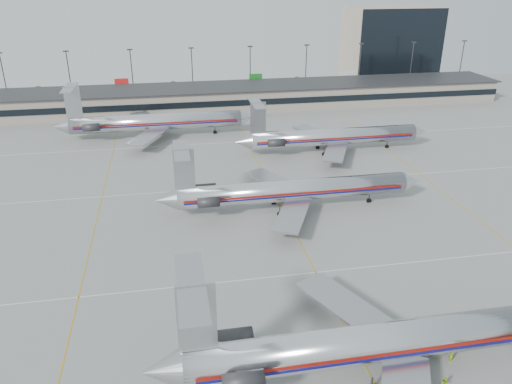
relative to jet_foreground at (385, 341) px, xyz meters
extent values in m
plane|color=gray|center=(-1.28, 8.06, -3.62)|extent=(260.00, 260.00, 0.00)
cube|color=silver|center=(-1.28, 18.06, -3.61)|extent=(160.00, 0.15, 0.02)
cube|color=gray|center=(-1.28, 106.06, -0.62)|extent=(160.00, 16.00, 6.00)
cube|color=black|center=(-1.28, 97.96, -0.42)|extent=(160.00, 0.20, 1.60)
cube|color=#2D2D30|center=(-1.28, 106.06, 2.48)|extent=(162.00, 17.00, 0.30)
cylinder|color=#38383D|center=(-64.28, 120.06, 3.88)|extent=(0.30, 0.30, 15.00)
cylinder|color=#38383D|center=(-46.28, 120.06, 3.88)|extent=(0.30, 0.30, 15.00)
cube|color=#2D2D30|center=(-46.28, 120.06, 11.48)|extent=(1.60, 0.40, 0.35)
cylinder|color=#38383D|center=(-28.28, 120.06, 3.88)|extent=(0.30, 0.30, 15.00)
cube|color=#2D2D30|center=(-28.28, 120.06, 11.48)|extent=(1.60, 0.40, 0.35)
cylinder|color=#38383D|center=(-10.28, 120.06, 3.88)|extent=(0.30, 0.30, 15.00)
cube|color=#2D2D30|center=(-10.28, 120.06, 11.48)|extent=(1.60, 0.40, 0.35)
cylinder|color=#38383D|center=(7.72, 120.06, 3.88)|extent=(0.30, 0.30, 15.00)
cube|color=#2D2D30|center=(7.72, 120.06, 11.48)|extent=(1.60, 0.40, 0.35)
cylinder|color=#38383D|center=(25.72, 120.06, 3.88)|extent=(0.30, 0.30, 15.00)
cube|color=#2D2D30|center=(25.72, 120.06, 11.48)|extent=(1.60, 0.40, 0.35)
cylinder|color=#38383D|center=(43.72, 120.06, 3.88)|extent=(0.30, 0.30, 15.00)
cube|color=#2D2D30|center=(43.72, 120.06, 11.48)|extent=(1.60, 0.40, 0.35)
cylinder|color=#38383D|center=(61.72, 120.06, 3.88)|extent=(0.30, 0.30, 15.00)
cube|color=#2D2D30|center=(61.72, 120.06, 11.48)|extent=(1.60, 0.40, 0.35)
cylinder|color=#38383D|center=(79.72, 120.06, 3.88)|extent=(0.30, 0.30, 15.00)
cube|color=#2D2D30|center=(79.72, 120.06, 11.48)|extent=(1.60, 0.40, 0.35)
cube|color=tan|center=(60.72, 136.06, 8.88)|extent=(30.00, 20.00, 25.00)
cylinder|color=silver|center=(1.00, 0.00, -0.06)|extent=(40.77, 3.77, 3.77)
cone|color=#A9A9AE|center=(-21.21, 0.00, -0.06)|extent=(3.67, 3.77, 3.77)
cube|color=maroon|center=(1.00, -1.89, 0.10)|extent=(38.73, 0.05, 0.36)
cube|color=#0E0F62|center=(1.00, -1.89, -0.31)|extent=(38.73, 0.05, 0.29)
cube|color=#A9A9AE|center=(-1.03, 7.14, -1.07)|extent=(9.48, 13.82, 0.33)
cube|color=#A9A9AE|center=(-17.85, 0.00, 5.29)|extent=(3.47, 0.25, 6.93)
cube|color=#A9A9AE|center=(-18.16, 0.00, 8.56)|extent=(2.45, 10.70, 0.18)
cylinder|color=#2D2D30|center=(-14.28, 2.91, 0.25)|extent=(3.67, 1.73, 1.73)
cylinder|color=#2D2D30|center=(-14.28, -2.90, 0.25)|extent=(3.67, 1.73, 1.73)
cylinder|color=#2D2D30|center=(-2.05, 2.45, -2.78)|extent=(0.20, 0.20, 1.68)
cylinder|color=silver|center=(0.59, 37.34, -0.29)|extent=(38.11, 3.52, 3.52)
cone|color=silver|center=(21.17, 37.34, -0.29)|extent=(3.05, 3.52, 3.52)
cone|color=#A9A9AE|center=(-20.17, 37.34, -0.29)|extent=(3.43, 3.52, 3.52)
cube|color=maroon|center=(0.59, 35.56, -0.15)|extent=(36.20, 0.05, 0.33)
cube|color=#0E0F62|center=(0.59, 35.56, -0.53)|extent=(36.20, 0.05, 0.27)
cube|color=#A9A9AE|center=(-1.31, 44.00, -1.24)|extent=(8.86, 12.92, 0.30)
cube|color=#A9A9AE|center=(-1.31, 30.67, -1.24)|extent=(8.86, 12.92, 0.30)
cube|color=#A9A9AE|center=(-17.03, 37.34, 4.71)|extent=(3.24, 0.24, 6.48)
cube|color=#A9A9AE|center=(-17.32, 37.34, 7.76)|extent=(2.29, 10.00, 0.17)
cylinder|color=#2D2D30|center=(-13.70, 40.05, 0.00)|extent=(3.43, 1.62, 1.62)
cylinder|color=#2D2D30|center=(-13.70, 34.62, 0.00)|extent=(3.43, 1.62, 1.62)
cylinder|color=#2D2D30|center=(13.93, 37.34, -2.84)|extent=(0.19, 0.19, 1.57)
cylinder|color=#2D2D30|center=(-2.26, 35.05, -2.84)|extent=(0.19, 0.19, 1.57)
cylinder|color=#2D2D30|center=(-2.26, 39.62, -2.84)|extent=(0.19, 0.19, 1.57)
cylinder|color=black|center=(13.93, 37.34, -3.29)|extent=(0.86, 0.29, 0.86)
cylinder|color=silver|center=(16.43, 63.73, -0.25)|extent=(36.61, 3.56, 3.56)
cone|color=silver|center=(36.28, 63.73, -0.25)|extent=(3.08, 3.56, 3.56)
cone|color=#A9A9AE|center=(-3.61, 63.73, -0.25)|extent=(3.47, 3.56, 3.56)
cube|color=maroon|center=(16.43, 61.94, -0.11)|extent=(34.78, 0.05, 0.34)
cube|color=#0E0F62|center=(16.43, 61.94, -0.49)|extent=(34.78, 0.05, 0.27)
cube|color=#A9A9AE|center=(14.50, 70.47, -1.21)|extent=(8.96, 13.06, 0.31)
cube|color=#A9A9AE|center=(14.50, 56.98, -1.21)|extent=(8.96, 13.06, 0.31)
cube|color=#A9A9AE|center=(-0.43, 63.73, 4.81)|extent=(3.28, 0.24, 6.55)
cube|color=#A9A9AE|center=(-0.72, 63.73, 7.89)|extent=(2.31, 10.12, 0.17)
cylinder|color=#2D2D30|center=(2.94, 66.47, 0.04)|extent=(3.47, 1.64, 1.64)
cylinder|color=#2D2D30|center=(2.94, 60.98, 0.04)|extent=(3.47, 1.64, 1.64)
cylinder|color=#2D2D30|center=(28.95, 63.73, -2.83)|extent=(0.19, 0.19, 1.59)
cylinder|color=#2D2D30|center=(13.54, 61.42, -2.83)|extent=(0.19, 0.19, 1.59)
cylinder|color=#2D2D30|center=(13.54, 66.04, -2.83)|extent=(0.19, 0.19, 1.59)
cylinder|color=black|center=(28.95, 63.73, -3.29)|extent=(0.87, 0.29, 0.87)
cylinder|color=silver|center=(-21.33, 81.40, 0.04)|extent=(39.73, 3.87, 3.87)
cone|color=silver|center=(0.20, 81.40, 0.04)|extent=(3.35, 3.87, 3.87)
cone|color=#A9A9AE|center=(-43.08, 81.40, 0.04)|extent=(3.76, 3.87, 3.87)
cube|color=maroon|center=(-21.33, 79.45, 0.19)|extent=(37.74, 0.05, 0.37)
cube|color=#0E0F62|center=(-21.33, 79.45, -0.23)|extent=(37.74, 0.05, 0.29)
cube|color=#A9A9AE|center=(-23.42, 88.72, -1.01)|extent=(9.72, 14.17, 0.33)
cube|color=#A9A9AE|center=(-23.42, 74.08, -1.01)|extent=(9.72, 14.17, 0.33)
cube|color=#A9A9AE|center=(-39.63, 81.40, 5.52)|extent=(3.55, 0.26, 7.11)
cube|color=#A9A9AE|center=(-39.94, 81.40, 8.87)|extent=(2.51, 10.98, 0.19)
cylinder|color=#2D2D30|center=(-35.97, 84.38, 0.35)|extent=(3.76, 1.78, 1.78)
cylinder|color=#2D2D30|center=(-35.97, 78.42, 0.35)|extent=(3.76, 1.78, 1.78)
cylinder|color=#2D2D30|center=(-7.74, 81.40, -2.76)|extent=(0.21, 0.21, 1.72)
cylinder|color=#2D2D30|center=(-24.47, 78.89, -2.76)|extent=(0.21, 0.21, 1.72)
cylinder|color=#2D2D30|center=(-24.47, 83.91, -2.76)|extent=(0.21, 0.21, 1.72)
cylinder|color=black|center=(-7.74, 81.40, -3.26)|extent=(0.94, 0.31, 0.94)
cube|color=#9D9D9D|center=(6.41, 1.70, -3.16)|extent=(3.92, 2.39, 0.51)
cube|color=#2D2D30|center=(7.03, 1.70, -1.98)|extent=(3.84, 2.01, 1.32)
cylinder|color=black|center=(7.75, 2.27, -3.37)|extent=(0.51, 0.16, 0.51)
cylinder|color=black|center=(7.75, 1.14, -3.37)|extent=(0.51, 0.16, 0.51)
cylinder|color=black|center=(5.08, 2.27, -3.37)|extent=(0.51, 0.16, 0.51)
cylinder|color=black|center=(5.08, 1.14, -3.37)|extent=(0.51, 0.16, 0.51)
imported|color=#A0CC13|center=(7.46, -0.19, -2.66)|extent=(0.81, 0.83, 1.92)
camera|label=1|loc=(-19.16, -35.22, 32.74)|focal=35.00mm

